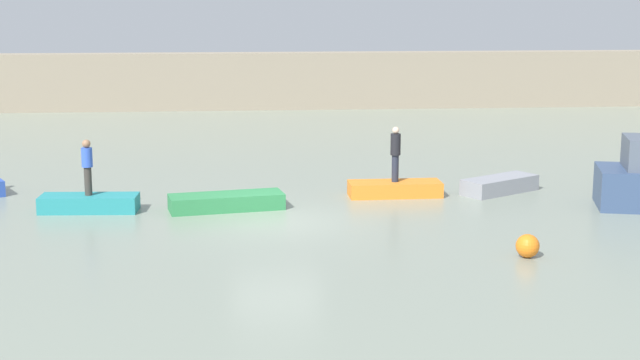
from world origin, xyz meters
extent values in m
plane|color=gray|center=(0.00, 0.00, 0.00)|extent=(120.00, 120.00, 0.00)
cube|color=gray|center=(0.00, 26.02, 1.54)|extent=(80.00, 1.20, 3.09)
cube|color=teal|center=(-5.47, 1.75, 0.25)|extent=(2.92, 1.17, 0.49)
cube|color=#2D7F47|center=(-1.41, 1.66, 0.24)|extent=(3.53, 1.69, 0.47)
cube|color=orange|center=(3.92, 3.11, 0.23)|extent=(2.95, 1.10, 0.47)
cube|color=gray|center=(7.38, 3.34, 0.25)|extent=(2.79, 2.24, 0.51)
cylinder|color=#232838|center=(3.92, 3.11, 0.90)|extent=(0.22, 0.22, 0.86)
cylinder|color=black|center=(3.92, 3.11, 1.67)|extent=(0.32, 0.32, 0.68)
sphere|color=beige|center=(3.92, 3.11, 2.12)|extent=(0.22, 0.22, 0.22)
cylinder|color=#38332D|center=(-5.47, 1.75, 0.92)|extent=(0.22, 0.22, 0.85)
cylinder|color=blue|center=(-5.47, 1.75, 1.63)|extent=(0.32, 0.32, 0.57)
sphere|color=#936B4C|center=(-5.47, 1.75, 2.04)|extent=(0.25, 0.25, 0.25)
sphere|color=orange|center=(6.01, -4.20, 0.29)|extent=(0.58, 0.58, 0.58)
camera|label=1|loc=(-1.00, -26.34, 6.48)|focal=53.67mm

